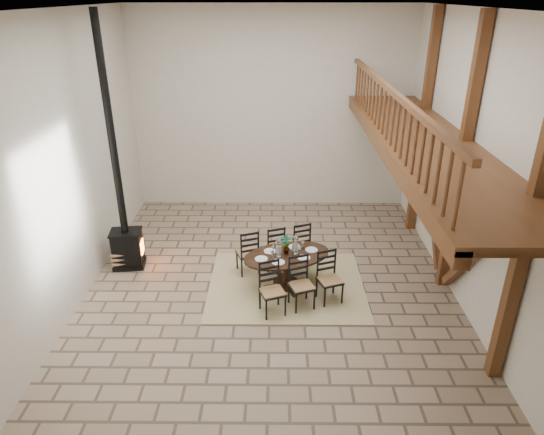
{
  "coord_description": "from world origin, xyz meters",
  "views": [
    {
      "loc": [
        0.1,
        -8.16,
        5.22
      ],
      "look_at": [
        0.03,
        0.4,
        1.23
      ],
      "focal_mm": 32.0,
      "sensor_mm": 36.0,
      "label": 1
    }
  ],
  "objects_px": {
    "dining_table": "(287,269)",
    "wood_stove": "(123,217)",
    "log_stack": "(120,258)",
    "log_basket": "(127,248)"
  },
  "relations": [
    {
      "from": "wood_stove",
      "to": "log_basket",
      "type": "relative_size",
      "value": 10.55
    },
    {
      "from": "log_basket",
      "to": "wood_stove",
      "type": "bearing_deg",
      "value": -68.45
    },
    {
      "from": "log_basket",
      "to": "dining_table",
      "type": "bearing_deg",
      "value": -18.88
    },
    {
      "from": "wood_stove",
      "to": "log_stack",
      "type": "height_order",
      "value": "wood_stove"
    },
    {
      "from": "dining_table",
      "to": "log_stack",
      "type": "distance_m",
      "value": 3.52
    },
    {
      "from": "wood_stove",
      "to": "log_stack",
      "type": "bearing_deg",
      "value": -174.14
    },
    {
      "from": "dining_table",
      "to": "wood_stove",
      "type": "height_order",
      "value": "wood_stove"
    },
    {
      "from": "wood_stove",
      "to": "log_basket",
      "type": "xyz_separation_m",
      "value": [
        -0.18,
        0.45,
        -0.96
      ]
    },
    {
      "from": "wood_stove",
      "to": "log_basket",
      "type": "bearing_deg",
      "value": 104.91
    },
    {
      "from": "log_basket",
      "to": "log_stack",
      "type": "relative_size",
      "value": 1.03
    }
  ]
}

